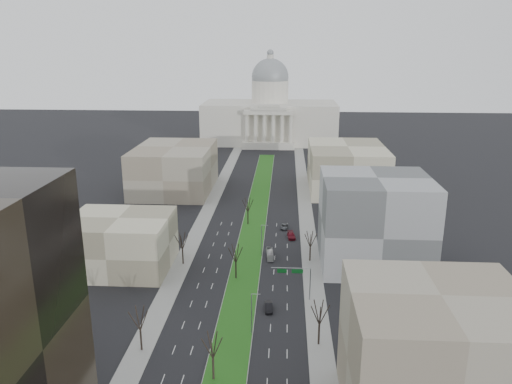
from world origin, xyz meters
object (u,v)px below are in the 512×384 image
at_px(car_red, 291,235).
at_px(box_van, 270,254).
at_px(car_grey_far, 284,227).
at_px(car_black, 269,307).

distance_m(car_red, box_van, 16.38).
xyz_separation_m(car_red, box_van, (-6.04, -15.22, 0.20)).
distance_m(car_grey_far, box_van, 23.62).
bearing_deg(car_red, car_grey_far, 98.46).
height_order(car_red, box_van, box_van).
height_order(car_grey_far, box_van, box_van).
bearing_deg(car_red, box_van, -118.34).
bearing_deg(car_black, car_grey_far, 81.84).
relative_size(car_black, car_grey_far, 1.00).
distance_m(car_red, car_grey_far, 8.38).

